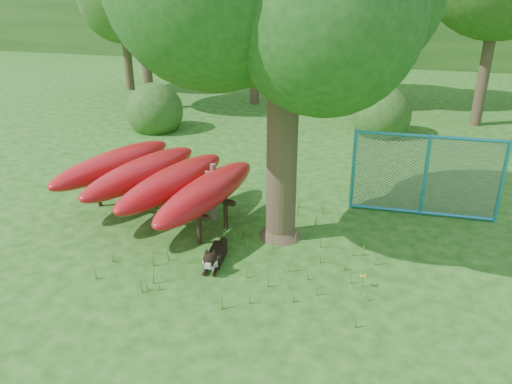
# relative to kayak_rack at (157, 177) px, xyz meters

# --- Properties ---
(ground) EXTENTS (80.00, 80.00, 0.00)m
(ground) POSITION_rel_kayak_rack_xyz_m (1.99, -1.67, -0.87)
(ground) COLOR #195210
(ground) RESTS_ON ground
(wooden_post) EXTENTS (0.32, 0.11, 1.20)m
(wooden_post) POSITION_rel_kayak_rack_xyz_m (1.13, 0.17, -0.24)
(wooden_post) COLOR brown
(wooden_post) RESTS_ON ground
(kayak_rack) EXTENTS (3.93, 4.24, 1.14)m
(kayak_rack) POSITION_rel_kayak_rack_xyz_m (0.00, 0.00, 0.00)
(kayak_rack) COLOR black
(kayak_rack) RESTS_ON ground
(husky_dog) EXTENTS (0.33, 1.02, 0.45)m
(husky_dog) POSITION_rel_kayak_rack_xyz_m (1.75, -1.47, -0.71)
(husky_dog) COLOR black
(husky_dog) RESTS_ON ground
(fence_section) EXTENTS (2.94, 0.19, 2.86)m
(fence_section) POSITION_rel_kayak_rack_xyz_m (5.14, 1.58, -0.01)
(fence_section) COLOR #289BBE
(fence_section) RESTS_ON ground
(wildflower_clump) EXTENTS (0.11, 0.09, 0.23)m
(wildflower_clump) POSITION_rel_kayak_rack_xyz_m (4.23, -1.45, -0.69)
(wildflower_clump) COLOR #4D7D29
(wildflower_clump) RESTS_ON ground
(shrub_left) EXTENTS (1.80, 1.80, 1.80)m
(shrub_left) POSITION_rel_kayak_rack_xyz_m (-3.01, 5.83, -0.87)
(shrub_left) COLOR #23501A
(shrub_left) RESTS_ON ground
(shrub_mid) EXTENTS (1.80, 1.80, 1.80)m
(shrub_mid) POSITION_rel_kayak_rack_xyz_m (3.99, 7.33, -0.87)
(shrub_mid) COLOR #23501A
(shrub_mid) RESTS_ON ground
(wooded_hillside) EXTENTS (80.00, 12.00, 6.00)m
(wooded_hillside) POSITION_rel_kayak_rack_xyz_m (1.99, 26.33, 2.13)
(wooded_hillside) COLOR #23501A
(wooded_hillside) RESTS_ON ground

